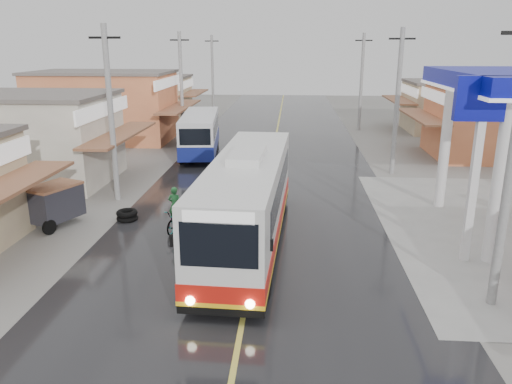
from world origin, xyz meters
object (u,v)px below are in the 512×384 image
Objects in this scene: second_bus at (200,133)px; tyre_stack at (127,215)px; coach_bus at (248,201)px; cyclist at (176,216)px; tricycle_near at (54,202)px.

second_bus is 13.30m from tyre_stack.
second_bus is (-4.54, 15.45, -0.26)m from coach_bus.
coach_bus reaches higher than cyclist.
tricycle_near is at bearing -165.03° from tyre_stack.
coach_bus reaches higher than tyre_stack.
tyre_stack is at bearing 168.39° from cyclist.
second_bus is at bearing 108.92° from coach_bus.
coach_bus is 12.81× the size of tyre_stack.
tricycle_near is (-5.07, 0.28, 0.37)m from cyclist.
tricycle_near reaches higher than tyre_stack.
coach_bus reaches higher than tricycle_near.
coach_bus is at bearing -22.78° from tyre_stack.
cyclist is 5.09m from tricycle_near.
cyclist is (-2.96, 1.22, -1.09)m from coach_bus.
second_bus reaches higher than tyre_stack.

